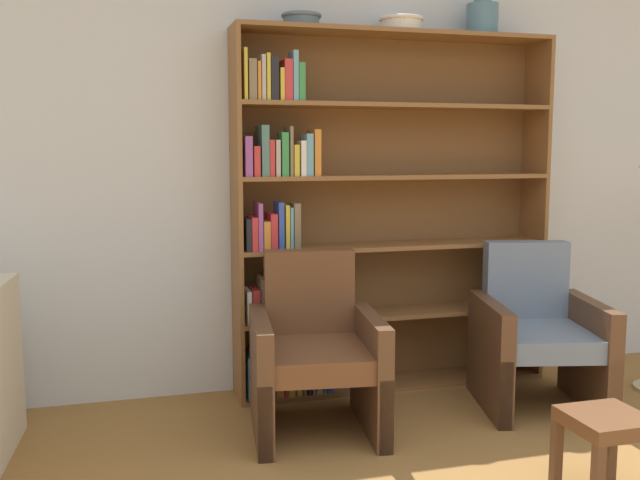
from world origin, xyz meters
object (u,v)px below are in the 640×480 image
vase_tall (482,18)px  armchair_cushioned (537,336)px  bowl_stoneware (301,19)px  armchair_leather (315,354)px  footstool (606,433)px  bookshelf (363,219)px  bowl_terracotta (401,23)px

vase_tall → armchair_cushioned: 1.90m
bowl_stoneware → armchair_leather: 1.84m
armchair_leather → footstool: (0.93, -1.08, -0.10)m
armchair_leather → footstool: bearing=138.0°
bookshelf → armchair_leather: (-0.45, -0.55, -0.63)m
bookshelf → bowl_stoneware: size_ratio=9.31×
bowl_stoneware → footstool: size_ratio=0.61×
bowl_stoneware → footstool: bearing=-61.9°
bowl_terracotta → footstool: 2.48m
bowl_stoneware → vase_tall: bearing=0.0°
bookshelf → armchair_cushioned: (0.85, -0.55, -0.63)m
bookshelf → vase_tall: (0.74, -0.02, 1.19)m
bookshelf → footstool: (0.48, -1.63, -0.73)m
armchair_cushioned → bowl_terracotta: bearing=-26.7°
vase_tall → footstool: vase_tall is taller
bowl_stoneware → bowl_terracotta: 0.60m
bowl_stoneware → bowl_terracotta: size_ratio=0.87×
footstool → vase_tall: bearing=81.0°
bowl_stoneware → bookshelf: bearing=2.7°
bowl_terracotta → armchair_leather: bearing=-141.5°
vase_tall → bowl_terracotta: bearing=-180.0°
vase_tall → footstool: 2.52m
armchair_leather → armchair_cushioned: 1.29m
bowl_stoneware → armchair_leather: bearing=-97.5°
vase_tall → armchair_leather: (-1.19, -0.53, -1.82)m
bookshelf → footstool: 1.85m
bowl_stoneware → footstool: bowl_stoneware is taller
bookshelf → armchair_leather: bookshelf is taller
bowl_stoneware → armchair_leather: size_ratio=0.25×
bookshelf → footstool: bookshelf is taller
armchair_leather → armchair_cushioned: (1.29, -0.00, 0.00)m
bookshelf → vase_tall: vase_tall is taller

